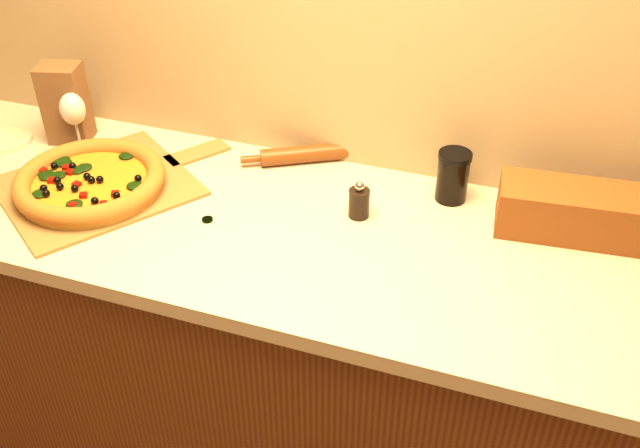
{
  "coord_description": "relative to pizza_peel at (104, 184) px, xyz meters",
  "views": [
    {
      "loc": [
        0.5,
        0.15,
        1.9
      ],
      "look_at": [
        0.08,
        1.38,
        0.96
      ],
      "focal_mm": 40.0,
      "sensor_mm": 36.0,
      "label": 1
    }
  ],
  "objects": [
    {
      "name": "paper_bag",
      "position": [
        -0.22,
        0.19,
        0.11
      ],
      "size": [
        0.13,
        0.11,
        0.22
      ],
      "primitive_type": "cube",
      "rotation": [
        0.0,
        0.0,
        0.26
      ],
      "color": "brown",
      "rests_on": "countertop"
    },
    {
      "name": "countertop",
      "position": [
        0.53,
        -0.0,
        -0.02
      ],
      "size": [
        2.84,
        0.68,
        0.04
      ],
      "primitive_type": "cube",
      "color": "beige",
      "rests_on": "cabinet"
    },
    {
      "name": "bottle_cap",
      "position": [
        0.32,
        -0.05,
        -0.0
      ],
      "size": [
        0.04,
        0.04,
        0.01
      ],
      "primitive_type": "cylinder",
      "rotation": [
        0.0,
        0.0,
        0.42
      ],
      "color": "black",
      "rests_on": "countertop"
    },
    {
      "name": "cabinet",
      "position": [
        0.53,
        -0.0,
        -0.47
      ],
      "size": [
        2.8,
        0.65,
        0.86
      ],
      "primitive_type": "cube",
      "color": "#4B2310",
      "rests_on": "ground"
    },
    {
      "name": "bread_bag",
      "position": [
        1.19,
        0.19,
        0.05
      ],
      "size": [
        0.44,
        0.18,
        0.12
      ],
      "primitive_type": "cube",
      "rotation": [
        0.0,
        0.0,
        0.1
      ],
      "color": "#623212",
      "rests_on": "countertop"
    },
    {
      "name": "side_plate",
      "position": [
        -0.39,
        0.1,
        0.0
      ],
      "size": [
        0.2,
        0.2,
        0.01
      ],
      "primitive_type": "cylinder",
      "rotation": [
        0.0,
        0.0,
        0.43
      ],
      "color": "beige",
      "rests_on": "countertop"
    },
    {
      "name": "rolling_pin",
      "position": [
        0.45,
        0.28,
        0.02
      ],
      "size": [
        0.31,
        0.19,
        0.05
      ],
      "rotation": [
        0.0,
        0.0,
        0.52
      ],
      "color": "#612F10",
      "rests_on": "countertop"
    },
    {
      "name": "pepper_grinder",
      "position": [
        0.66,
        0.09,
        0.04
      ],
      "size": [
        0.05,
        0.05,
        0.1
      ],
      "color": "black",
      "rests_on": "countertop"
    },
    {
      "name": "dark_jar",
      "position": [
        0.86,
        0.24,
        0.06
      ],
      "size": [
        0.08,
        0.08,
        0.13
      ],
      "color": "black",
      "rests_on": "countertop"
    },
    {
      "name": "wine_glass",
      "position": [
        -0.16,
        0.14,
        0.12
      ],
      "size": [
        0.07,
        0.07,
        0.17
      ],
      "color": "silver",
      "rests_on": "countertop"
    },
    {
      "name": "pizza_peel",
      "position": [
        0.0,
        0.0,
        0.0
      ],
      "size": [
        0.58,
        0.63,
        0.01
      ],
      "rotation": [
        0.0,
        0.0,
        -0.61
      ],
      "color": "brown",
      "rests_on": "countertop"
    },
    {
      "name": "pizza",
      "position": [
        -0.01,
        -0.03,
        0.03
      ],
      "size": [
        0.38,
        0.38,
        0.05
      ],
      "color": "#AF7F2B",
      "rests_on": "pizza_peel"
    }
  ]
}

